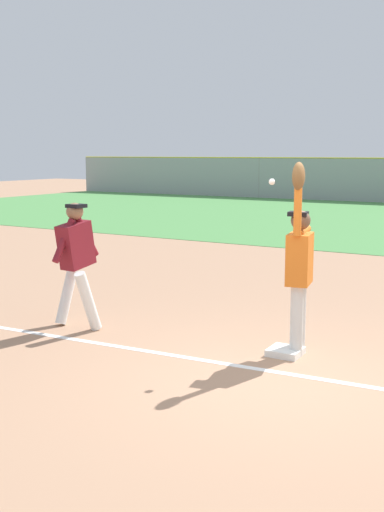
{
  "coord_description": "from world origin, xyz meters",
  "views": [
    {
      "loc": [
        2.53,
        -6.05,
        2.38
      ],
      "look_at": [
        -1.66,
        0.99,
        1.05
      ],
      "focal_mm": 44.73,
      "sensor_mm": 36.0,
      "label": 1
    }
  ],
  "objects_px": {
    "fielder": "(299,262)",
    "parked_car_white": "(384,185)",
    "runner": "(76,256)",
    "baseball": "(272,182)",
    "first_base": "(285,352)"
  },
  "relations": [
    {
      "from": "first_base",
      "to": "parked_car_white",
      "type": "height_order",
      "value": "parked_car_white"
    },
    {
      "from": "runner",
      "to": "first_base",
      "type": "bearing_deg",
      "value": 10.76
    },
    {
      "from": "fielder",
      "to": "first_base",
      "type": "bearing_deg",
      "value": 37.06
    },
    {
      "from": "first_base",
      "to": "runner",
      "type": "relative_size",
      "value": 0.22
    },
    {
      "from": "first_base",
      "to": "runner",
      "type": "xyz_separation_m",
      "value": [
        -2.92,
        -0.34,
        0.96
      ]
    },
    {
      "from": "runner",
      "to": "parked_car_white",
      "type": "xyz_separation_m",
      "value": [
        -3.07,
        28.52,
        -0.32
      ]
    },
    {
      "from": "runner",
      "to": "parked_car_white",
      "type": "height_order",
      "value": "runner"
    },
    {
      "from": "baseball",
      "to": "fielder",
      "type": "bearing_deg",
      "value": 19.04
    },
    {
      "from": "baseball",
      "to": "parked_car_white",
      "type": "height_order",
      "value": "baseball"
    },
    {
      "from": "runner",
      "to": "baseball",
      "type": "bearing_deg",
      "value": 11.36
    },
    {
      "from": "fielder",
      "to": "baseball",
      "type": "height_order",
      "value": "fielder"
    },
    {
      "from": "fielder",
      "to": "parked_car_white",
      "type": "distance_m",
      "value": 28.73
    },
    {
      "from": "fielder",
      "to": "baseball",
      "type": "bearing_deg",
      "value": 7.43
    },
    {
      "from": "runner",
      "to": "baseball",
      "type": "xyz_separation_m",
      "value": [
        2.7,
        0.34,
        1.05
      ]
    },
    {
      "from": "fielder",
      "to": "parked_car_white",
      "type": "bearing_deg",
      "value": -89.38
    }
  ]
}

